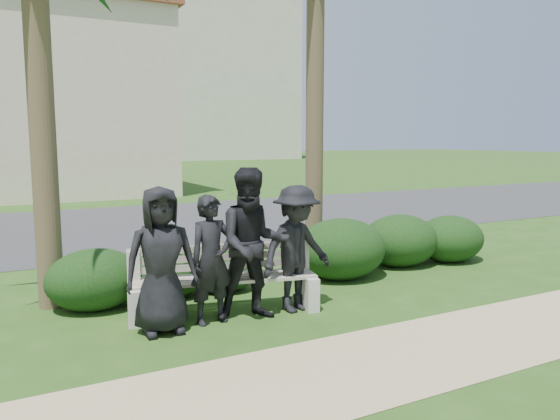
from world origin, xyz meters
The scene contains 16 objects.
ground centered at (0.00, 0.00, 0.00)m, with size 160.00×160.00×0.00m, color #244A15.
footpath centered at (0.00, -1.80, 0.00)m, with size 30.00×1.60×0.01m, color tan.
asphalt_street centered at (0.00, 8.00, 0.00)m, with size 160.00×8.00×0.01m, color #2D2D30.
stucco_bldg_right centered at (-1.00, 18.00, 3.66)m, with size 8.40×8.40×7.30m.
hotel_tower centered at (14.00, 55.00, 13.41)m, with size 26.00×18.00×37.30m.
park_bench centered at (-0.92, 0.33, 0.37)m, with size 2.45×1.05×0.82m.
man_a centered at (-1.79, 0.02, 0.83)m, with size 0.81×0.53×1.67m, color black.
man_b centered at (-1.17, 0.07, 0.77)m, with size 0.56×0.37×1.53m, color black.
man_c centered at (-0.67, -0.02, 0.92)m, with size 0.90×0.70×1.85m, color black.
man_d centered at (-0.06, 0.00, 0.80)m, with size 1.04×0.60×1.61m, color black.
hedge_a centered at (-2.31, 1.32, 0.40)m, with size 1.23×1.02×0.80m, color black.
hedge_b centered at (-1.32, 1.39, 0.35)m, with size 1.08×0.89×0.70m, color black.
hedge_c centered at (-0.50, 1.30, 0.31)m, with size 0.95×0.79×0.62m, color black.
hedge_d centered at (1.39, 1.12, 0.49)m, with size 1.49×1.23×0.97m, color black.
hedge_e centered at (2.79, 1.36, 0.46)m, with size 1.40×1.16×0.91m, color black.
hedge_f centered at (3.80, 1.19, 0.42)m, with size 1.30×1.07×0.85m, color black.
Camera 1 is at (-3.43, -5.87, 2.18)m, focal length 35.00 mm.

